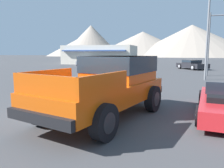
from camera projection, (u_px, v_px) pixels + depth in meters
The scene contains 8 objects.
ground_plane at pixel (93, 115), 7.17m from camera, with size 320.00×320.00×0.00m, color #424244.
orange_pickup_truck at pixel (110, 82), 7.07m from camera, with size 3.37×5.53×1.91m.
parked_car_silver at pixel (84, 62), 35.49m from camera, with size 2.74×4.55×1.08m.
parked_car_tan at pixel (139, 64), 28.73m from camera, with size 3.50×4.66×1.10m.
parked_car_dark at pixel (192, 64), 26.95m from camera, with size 3.79×4.37×1.15m.
street_lamp_post at pixel (209, 15), 15.69m from camera, with size 0.90×0.24×7.82m.
storefront_building at pixel (101, 55), 40.76m from camera, with size 12.47×8.67×3.32m.
distant_mountain_range at pixel (158, 42), 126.60m from camera, with size 152.82×71.72×20.01m.
Camera 1 is at (2.44, -6.54, 2.02)m, focal length 35.00 mm.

